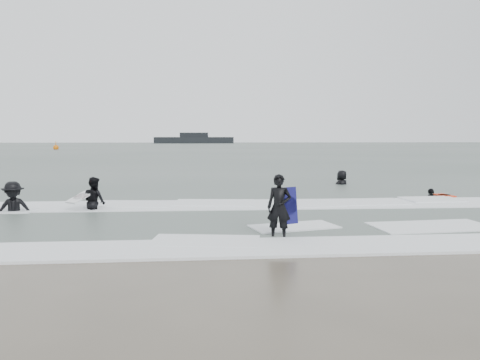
{
  "coord_description": "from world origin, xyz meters",
  "views": [
    {
      "loc": [
        -1.16,
        -11.36,
        2.67
      ],
      "look_at": [
        0.0,
        5.0,
        1.1
      ],
      "focal_mm": 35.0,
      "sensor_mm": 36.0,
      "label": 1
    }
  ],
  "objects": [
    {
      "name": "sea",
      "position": [
        0.0,
        80.0,
        0.06
      ],
      "size": [
        320.0,
        320.0,
        0.0
      ],
      "primitive_type": "plane",
      "color": "#47544C",
      "rests_on": "ground"
    },
    {
      "name": "surfer_breaker",
      "position": [
        -7.73,
        4.85,
        0.0
      ],
      "size": [
        1.38,
        0.94,
        1.97
      ],
      "primitive_type": "imported",
      "rotation": [
        0.0,
        0.0,
        0.18
      ],
      "color": "black",
      "rests_on": "ground"
    },
    {
      "name": "surf_foam",
      "position": [
        0.0,
        3.7,
        0.04
      ],
      "size": [
        30.03,
        9.06,
        0.09
      ],
      "color": "white",
      "rests_on": "ground"
    },
    {
      "name": "surfer_right_near",
      "position": [
        8.46,
        7.93,
        0.0
      ],
      "size": [
        0.98,
        0.79,
        1.55
      ],
      "primitive_type": "imported",
      "rotation": [
        0.0,
        0.0,
        -2.61
      ],
      "color": "black",
      "rests_on": "ground"
    },
    {
      "name": "bodyboards",
      "position": [
        1.47,
        4.5,
        0.5
      ],
      "size": [
        15.26,
        7.92,
        1.25
      ],
      "color": "#11114F",
      "rests_on": "ground"
    },
    {
      "name": "surfer_centre",
      "position": [
        0.68,
        0.4,
        0.0
      ],
      "size": [
        0.71,
        0.57,
        1.7
      ],
      "primitive_type": "imported",
      "rotation": [
        0.0,
        0.0,
        -0.29
      ],
      "color": "black",
      "rests_on": "ground"
    },
    {
      "name": "ground",
      "position": [
        0.0,
        0.0,
        0.0
      ],
      "size": [
        320.0,
        320.0,
        0.0
      ],
      "primitive_type": "plane",
      "color": "brown",
      "rests_on": "ground"
    },
    {
      "name": "surfer_right_far",
      "position": [
        6.06,
        13.13,
        0.0
      ],
      "size": [
        1.13,
        1.1,
        1.95
      ],
      "primitive_type": "imported",
      "rotation": [
        0.0,
        0.0,
        -2.42
      ],
      "color": "black",
      "rests_on": "ground"
    },
    {
      "name": "buoy",
      "position": [
        -29.03,
        77.33,
        0.42
      ],
      "size": [
        1.0,
        1.0,
        1.65
      ],
      "color": "#D55F09",
      "rests_on": "ground"
    },
    {
      "name": "vessel_horizon",
      "position": [
        -5.39,
        144.17,
        1.32
      ],
      "size": [
        25.96,
        4.64,
        3.52
      ],
      "color": "black",
      "rests_on": "ground"
    },
    {
      "name": "surfer_wading",
      "position": [
        -5.13,
        5.31,
        0.0
      ],
      "size": [
        1.08,
        1.08,
        1.77
      ],
      "primitive_type": "imported",
      "rotation": [
        0.0,
        0.0,
        2.36
      ],
      "color": "black",
      "rests_on": "ground"
    }
  ]
}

